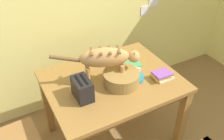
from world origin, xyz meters
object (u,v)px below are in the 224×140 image
magazine (126,63)px  wicker_basket (121,78)px  dining_table (112,88)px  cat (107,58)px  book_stack (162,75)px  coffee_mug (133,72)px  toaster (82,89)px  saucer_bowl (133,77)px

magazine → wicker_basket: 0.32m
dining_table → cat: cat is taller
cat → magazine: (0.29, 0.16, -0.23)m
magazine → book_stack: bearing=-55.6°
cat → book_stack: cat is taller
coffee_mug → cat: bearing=159.7°
book_stack → wicker_basket: 0.37m
magazine → book_stack: size_ratio=1.50×
dining_table → cat: bearing=177.3°
dining_table → wicker_basket: wicker_basket is taller
dining_table → book_stack: size_ratio=6.39×
magazine → cat: bearing=-139.5°
magazine → wicker_basket: bearing=-117.3°
coffee_mug → magazine: (0.07, 0.24, -0.07)m
cat → toaster: size_ratio=3.45×
cat → saucer_bowl: 0.31m
saucer_bowl → wicker_basket: (-0.12, -0.01, 0.04)m
coffee_mug → wicker_basket: size_ratio=0.41×
magazine → wicker_basket: wicker_basket is taller
cat → toaster: bearing=-49.2°
magazine → saucer_bowl: bearing=-96.9°
dining_table → saucer_bowl: saucer_bowl is taller
cat → saucer_bowl: bearing=90.0°
magazine → book_stack: 0.39m
dining_table → cat: size_ratio=1.65×
saucer_bowl → toaster: size_ratio=0.97×
book_stack → magazine: bearing=113.7°
toaster → magazine: bearing=25.4°
dining_table → coffee_mug: size_ratio=8.97×
cat → toaster: cat is taller
cat → book_stack: (0.44, -0.19, -0.20)m
cat → magazine: bearing=140.4°
saucer_bowl → wicker_basket: size_ratio=0.63×
book_stack → coffee_mug: bearing=153.8°
saucer_bowl → book_stack: bearing=-25.9°
dining_table → saucer_bowl: bearing=-25.3°
dining_table → coffee_mug: (0.16, -0.08, 0.16)m
saucer_bowl → book_stack: 0.26m
wicker_basket → magazine: bearing=52.1°
cat → magazine: 0.40m
coffee_mug → book_stack: (0.23, -0.11, -0.04)m
saucer_bowl → toaster: toaster is taller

